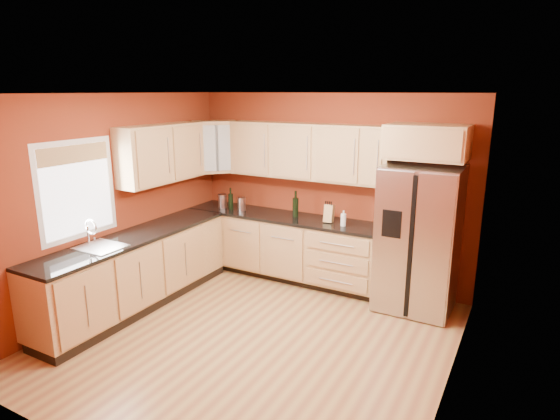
% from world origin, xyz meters
% --- Properties ---
extents(floor, '(4.00, 4.00, 0.00)m').
position_xyz_m(floor, '(0.00, 0.00, 0.00)').
color(floor, '#905B37').
rests_on(floor, ground).
extents(ceiling, '(4.00, 4.00, 0.00)m').
position_xyz_m(ceiling, '(0.00, 0.00, 2.60)').
color(ceiling, white).
rests_on(ceiling, wall_back).
extents(wall_back, '(4.00, 0.04, 2.60)m').
position_xyz_m(wall_back, '(0.00, 2.00, 1.30)').
color(wall_back, maroon).
rests_on(wall_back, floor).
extents(wall_front, '(4.00, 0.04, 2.60)m').
position_xyz_m(wall_front, '(0.00, -2.00, 1.30)').
color(wall_front, maroon).
rests_on(wall_front, floor).
extents(wall_left, '(0.04, 4.00, 2.60)m').
position_xyz_m(wall_left, '(-2.00, 0.00, 1.30)').
color(wall_left, maroon).
rests_on(wall_left, floor).
extents(wall_right, '(0.04, 4.00, 2.60)m').
position_xyz_m(wall_right, '(2.00, 0.00, 1.30)').
color(wall_right, maroon).
rests_on(wall_right, floor).
extents(base_cabinets_back, '(2.90, 0.60, 0.88)m').
position_xyz_m(base_cabinets_back, '(-0.55, 1.70, 0.44)').
color(base_cabinets_back, '#A37F4F').
rests_on(base_cabinets_back, floor).
extents(base_cabinets_left, '(0.60, 2.80, 0.88)m').
position_xyz_m(base_cabinets_left, '(-1.70, 0.00, 0.44)').
color(base_cabinets_left, '#A37F4F').
rests_on(base_cabinets_left, floor).
extents(countertop_back, '(2.90, 0.62, 0.04)m').
position_xyz_m(countertop_back, '(-0.55, 1.69, 0.90)').
color(countertop_back, black).
rests_on(countertop_back, base_cabinets_back).
extents(countertop_left, '(0.62, 2.80, 0.04)m').
position_xyz_m(countertop_left, '(-1.69, 0.00, 0.90)').
color(countertop_left, black).
rests_on(countertop_left, base_cabinets_left).
extents(upper_cabinets_back, '(2.30, 0.33, 0.75)m').
position_xyz_m(upper_cabinets_back, '(-0.25, 1.83, 1.83)').
color(upper_cabinets_back, '#A37F4F').
rests_on(upper_cabinets_back, wall_back).
extents(upper_cabinets_left, '(0.33, 1.35, 0.75)m').
position_xyz_m(upper_cabinets_left, '(-1.83, 0.72, 1.83)').
color(upper_cabinets_left, '#A37F4F').
rests_on(upper_cabinets_left, wall_left).
extents(corner_upper_cabinet, '(0.67, 0.67, 0.75)m').
position_xyz_m(corner_upper_cabinet, '(-1.67, 1.67, 1.83)').
color(corner_upper_cabinet, '#A37F4F').
rests_on(corner_upper_cabinet, wall_back).
extents(over_fridge_cabinet, '(0.92, 0.60, 0.40)m').
position_xyz_m(over_fridge_cabinet, '(1.35, 1.70, 2.05)').
color(over_fridge_cabinet, '#A37F4F').
rests_on(over_fridge_cabinet, wall_back).
extents(refrigerator, '(0.90, 0.75, 1.78)m').
position_xyz_m(refrigerator, '(1.35, 1.62, 0.89)').
color(refrigerator, '#BBBBC0').
rests_on(refrigerator, floor).
extents(window, '(0.03, 0.90, 1.00)m').
position_xyz_m(window, '(-1.98, -0.50, 1.55)').
color(window, white).
rests_on(window, wall_left).
extents(sink_faucet, '(0.50, 0.42, 0.30)m').
position_xyz_m(sink_faucet, '(-1.69, -0.50, 1.07)').
color(sink_faucet, silver).
rests_on(sink_faucet, countertop_left).
extents(canister_left, '(0.13, 0.13, 0.19)m').
position_xyz_m(canister_left, '(-1.21, 1.64, 1.02)').
color(canister_left, '#BBBBC0').
rests_on(canister_left, countertop_back).
extents(canister_right, '(0.14, 0.14, 0.21)m').
position_xyz_m(canister_right, '(-1.55, 1.65, 1.02)').
color(canister_right, '#BBBBC0').
rests_on(canister_right, countertop_back).
extents(wine_bottle_a, '(0.07, 0.07, 0.32)m').
position_xyz_m(wine_bottle_a, '(-1.40, 1.64, 1.08)').
color(wine_bottle_a, black).
rests_on(wine_bottle_a, countertop_back).
extents(wine_bottle_b, '(0.10, 0.10, 0.37)m').
position_xyz_m(wine_bottle_b, '(-0.36, 1.72, 1.10)').
color(wine_bottle_b, black).
rests_on(wine_bottle_b, countertop_back).
extents(knife_block, '(0.13, 0.12, 0.24)m').
position_xyz_m(knife_block, '(0.15, 1.69, 1.04)').
color(knife_block, tan).
rests_on(knife_block, countertop_back).
extents(soap_dispenser, '(0.07, 0.07, 0.20)m').
position_xyz_m(soap_dispenser, '(0.39, 1.61, 1.02)').
color(soap_dispenser, white).
rests_on(soap_dispenser, countertop_back).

